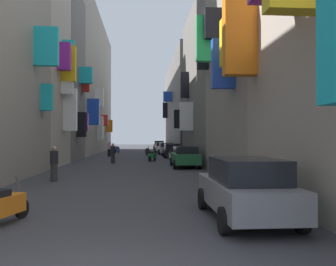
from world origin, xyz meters
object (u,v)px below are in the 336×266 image
pedestrian_near_left (54,164)px  pedestrian_near_right (109,149)px  parked_car_green (185,156)px  traffic_light_near_corner (181,130)px  parked_car_black (172,150)px  parked_car_white (162,147)px  scooter_silver (171,155)px  parked_car_grey (246,188)px  scooter_white (156,148)px  scooter_black (148,152)px  parked_car_red (159,145)px  scooter_blue (117,150)px  parked_car_silver (166,148)px  pedestrian_crossing (113,153)px  scooter_green (152,156)px  scooter_orange (3,205)px

pedestrian_near_left → pedestrian_near_right: pedestrian_near_right is taller
parked_car_green → traffic_light_near_corner: bearing=85.1°
parked_car_black → traffic_light_near_corner: 3.62m
parked_car_white → scooter_silver: (-0.06, -17.21, -0.26)m
parked_car_grey → scooter_white: 43.64m
parked_car_grey → scooter_black: size_ratio=2.23×
parked_car_green → parked_car_red: bearing=90.4°
parked_car_white → scooter_black: (-2.08, -9.04, -0.26)m
parked_car_black → parked_car_red: parked_car_red is taller
parked_car_grey → parked_car_green: 15.19m
pedestrian_near_left → scooter_blue: bearing=88.6°
scooter_silver → scooter_white: bearing=91.5°
scooter_blue → scooter_silver: bearing=-69.0°
pedestrian_near_left → scooter_silver: bearing=64.2°
parked_car_silver → parked_car_green: 18.37m
parked_car_grey → pedestrian_near_left: size_ratio=2.41×
scooter_white → pedestrian_crossing: 24.74m
parked_car_white → traffic_light_near_corner: bearing=-85.8°
parked_car_grey → scooter_black: parked_car_grey is taller
scooter_green → parked_car_white: bearing=84.1°
pedestrian_near_left → scooter_black: bearing=77.9°
parked_car_black → scooter_silver: parked_car_black is taller
parked_car_green → pedestrian_crossing: bearing=142.4°
parked_car_white → scooter_white: parked_car_white is taller
scooter_orange → pedestrian_near_right: pedestrian_near_right is taller
scooter_orange → pedestrian_near_left: pedestrian_near_left is taller
scooter_silver → pedestrian_near_right: size_ratio=1.06×
parked_car_grey → scooter_orange: parked_car_grey is taller
scooter_blue → traffic_light_near_corner: (7.23, -13.50, 2.33)m
parked_car_black → parked_car_red: 20.95m
parked_car_silver → scooter_green: (-2.04, -11.69, -0.29)m
traffic_light_near_corner → parked_car_green: bearing=-94.9°
scooter_black → pedestrian_near_left: 22.72m
parked_car_red → scooter_black: size_ratio=2.48×
scooter_black → scooter_green: bearing=-88.2°
scooter_orange → parked_car_grey: bearing=0.5°
parked_car_silver → pedestrian_crossing: bearing=-110.3°
pedestrian_near_right → parked_car_grey: bearing=-78.0°
parked_car_silver → parked_car_green: parked_car_green is taller
parked_car_grey → parked_car_green: size_ratio=1.01×
parked_car_red → pedestrian_near_right: pedestrian_near_right is taller
traffic_light_near_corner → parked_car_white: bearing=94.2°
scooter_silver → scooter_green: size_ratio=0.94×
parked_car_grey → traffic_light_near_corner: 24.63m
parked_car_white → traffic_light_near_corner: (1.10, -14.90, 2.06)m
scooter_white → scooter_silver: bearing=-88.5°
scooter_silver → scooter_black: bearing=103.9°
pedestrian_crossing → pedestrian_near_left: bearing=-99.2°
parked_car_black → pedestrian_near_left: (-7.26, -19.25, 0.08)m
scooter_silver → traffic_light_near_corner: bearing=63.2°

